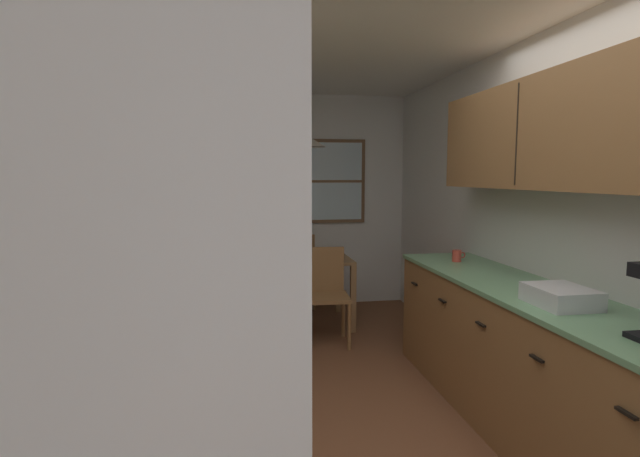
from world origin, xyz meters
name	(u,v)px	position (x,y,z in m)	size (l,w,h in m)	color
ground_plane	(345,397)	(0.00, 1.00, 0.00)	(12.00, 12.00, 0.00)	brown
wall_left	(142,224)	(-1.35, 1.00, 1.27)	(0.10, 9.00, 2.55)	silver
wall_right	(525,218)	(1.35, 1.00, 1.27)	(0.10, 9.00, 2.55)	silver
wall_back	(299,201)	(0.00, 3.65, 1.27)	(4.40, 0.10, 2.55)	silver
ceiling_slab	(347,23)	(0.00, 1.00, 2.59)	(4.40, 9.00, 0.08)	white
microwave_over_range	(131,166)	(-1.11, -0.46, 1.62)	(0.39, 0.59, 0.32)	silver
counter_left	(199,354)	(-1.00, 0.82, 0.45)	(0.64, 1.90, 0.90)	olive
upper_cabinets_left	(168,138)	(-1.14, 0.77, 1.81)	(0.33, 1.98, 0.65)	olive
counter_right	(555,380)	(1.00, 0.08, 0.45)	(0.64, 3.39, 0.90)	olive
upper_cabinets_right	(599,127)	(1.14, 0.03, 1.84)	(0.33, 3.07, 0.68)	olive
dining_table	(310,268)	(0.02, 2.82, 0.60)	(0.82, 0.82, 0.72)	olive
dining_chair_near	(326,290)	(0.08, 2.21, 0.50)	(0.42, 0.42, 0.90)	olive
dining_chair_far	(298,267)	(-0.04, 3.44, 0.50)	(0.40, 0.40, 0.90)	olive
pendant_light	(310,142)	(0.02, 2.82, 1.94)	(0.33, 0.33, 0.67)	black
back_window	(333,181)	(0.41, 3.58, 1.52)	(0.79, 0.05, 1.01)	brown
trash_bin	(244,317)	(-0.70, 2.01, 0.33)	(0.29, 0.29, 0.67)	#3F3F42
storage_canister	(182,306)	(-1.00, 0.00, 0.99)	(0.11, 0.11, 0.17)	red
dish_towel	(265,431)	(-0.64, -0.30, 0.50)	(0.02, 0.16, 0.24)	silver
mug_by_coffeemaker	(457,256)	(0.99, 1.35, 0.95)	(0.11, 0.07, 0.09)	#BF3F33
dish_rack	(561,296)	(0.94, 0.00, 0.95)	(0.28, 0.34, 0.10)	silver
table_serving_bowl	(314,253)	(0.07, 2.91, 0.75)	(0.22, 0.22, 0.06)	#E0D14C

